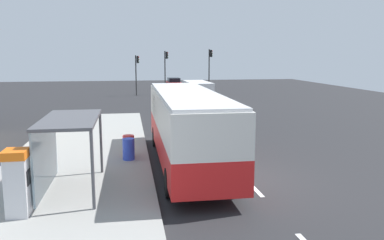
{
  "coord_description": "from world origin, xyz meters",
  "views": [
    {
      "loc": [
        -4.15,
        -14.25,
        4.76
      ],
      "look_at": [
        -1.0,
        5.14,
        1.5
      ],
      "focal_mm": 36.87,
      "sensor_mm": 36.0,
      "label": 1
    }
  ],
  "objects_px": {
    "sedan_far": "(188,91)",
    "traffic_light_near_side": "(210,65)",
    "white_van": "(198,92)",
    "ticket_machine": "(18,182)",
    "bus": "(187,124)",
    "bus_shelter": "(61,135)",
    "traffic_light_far_side": "(137,69)",
    "recycling_bin_red": "(129,146)",
    "traffic_light_median": "(166,66)",
    "recycling_bin_blue": "(129,149)",
    "sedan_near": "(174,83)"
  },
  "relations": [
    {
      "from": "sedan_far",
      "to": "traffic_light_near_side",
      "type": "distance_m",
      "value": 5.41
    },
    {
      "from": "white_van",
      "to": "ticket_machine",
      "type": "relative_size",
      "value": 2.7
    },
    {
      "from": "sedan_far",
      "to": "traffic_light_near_side",
      "type": "bearing_deg",
      "value": 46.58
    },
    {
      "from": "bus",
      "to": "bus_shelter",
      "type": "bearing_deg",
      "value": -147.94
    },
    {
      "from": "ticket_machine",
      "to": "traffic_light_near_side",
      "type": "relative_size",
      "value": 0.36
    },
    {
      "from": "white_van",
      "to": "bus_shelter",
      "type": "relative_size",
      "value": 1.31
    },
    {
      "from": "ticket_machine",
      "to": "traffic_light_far_side",
      "type": "relative_size",
      "value": 0.41
    },
    {
      "from": "ticket_machine",
      "to": "recycling_bin_red",
      "type": "height_order",
      "value": "ticket_machine"
    },
    {
      "from": "traffic_light_median",
      "to": "recycling_bin_blue",
      "type": "bearing_deg",
      "value": -98.54
    },
    {
      "from": "sedan_far",
      "to": "recycling_bin_red",
      "type": "height_order",
      "value": "sedan_far"
    },
    {
      "from": "sedan_near",
      "to": "recycling_bin_red",
      "type": "relative_size",
      "value": 4.66
    },
    {
      "from": "recycling_bin_red",
      "to": "traffic_light_near_side",
      "type": "bearing_deg",
      "value": 71.11
    },
    {
      "from": "sedan_near",
      "to": "traffic_light_far_side",
      "type": "height_order",
      "value": "traffic_light_far_side"
    },
    {
      "from": "traffic_light_near_side",
      "to": "traffic_light_median",
      "type": "height_order",
      "value": "traffic_light_near_side"
    },
    {
      "from": "traffic_light_near_side",
      "to": "traffic_light_far_side",
      "type": "distance_m",
      "value": 8.64
    },
    {
      "from": "bus_shelter",
      "to": "white_van",
      "type": "bearing_deg",
      "value": 68.95
    },
    {
      "from": "bus",
      "to": "ticket_machine",
      "type": "xyz_separation_m",
      "value": [
        -5.62,
        -4.97,
        -0.67
      ]
    },
    {
      "from": "bus",
      "to": "traffic_light_far_side",
      "type": "bearing_deg",
      "value": 92.6
    },
    {
      "from": "recycling_bin_red",
      "to": "traffic_light_median",
      "type": "xyz_separation_m",
      "value": [
        4.6,
        29.93,
        2.79
      ]
    },
    {
      "from": "ticket_machine",
      "to": "white_van",
      "type": "bearing_deg",
      "value": 68.66
    },
    {
      "from": "traffic_light_near_side",
      "to": "traffic_light_far_side",
      "type": "bearing_deg",
      "value": 174.68
    },
    {
      "from": "white_van",
      "to": "traffic_light_near_side",
      "type": "height_order",
      "value": "traffic_light_near_side"
    },
    {
      "from": "recycling_bin_blue",
      "to": "traffic_light_near_side",
      "type": "height_order",
      "value": "traffic_light_near_side"
    },
    {
      "from": "white_van",
      "to": "recycling_bin_red",
      "type": "distance_m",
      "value": 19.13
    },
    {
      "from": "recycling_bin_red",
      "to": "traffic_light_near_side",
      "type": "height_order",
      "value": "traffic_light_near_side"
    },
    {
      "from": "sedan_far",
      "to": "ticket_machine",
      "type": "distance_m",
      "value": 32.8
    },
    {
      "from": "bus",
      "to": "traffic_light_near_side",
      "type": "height_order",
      "value": "traffic_light_near_side"
    },
    {
      "from": "white_van",
      "to": "sedan_far",
      "type": "bearing_deg",
      "value": 89.15
    },
    {
      "from": "traffic_light_far_side",
      "to": "traffic_light_median",
      "type": "relative_size",
      "value": 0.9
    },
    {
      "from": "recycling_bin_blue",
      "to": "traffic_light_median",
      "type": "distance_m",
      "value": 31.1
    },
    {
      "from": "traffic_light_near_side",
      "to": "bus_shelter",
      "type": "height_order",
      "value": "traffic_light_near_side"
    },
    {
      "from": "traffic_light_near_side",
      "to": "recycling_bin_red",
      "type": "bearing_deg",
      "value": -108.89
    },
    {
      "from": "bus",
      "to": "white_van",
      "type": "height_order",
      "value": "bus"
    },
    {
      "from": "bus",
      "to": "sedan_near",
      "type": "relative_size",
      "value": 2.49
    },
    {
      "from": "traffic_light_far_side",
      "to": "traffic_light_median",
      "type": "xyz_separation_m",
      "value": [
        3.49,
        0.8,
        0.3
      ]
    },
    {
      "from": "sedan_near",
      "to": "recycling_bin_blue",
      "type": "relative_size",
      "value": 4.66
    },
    {
      "from": "recycling_bin_blue",
      "to": "traffic_light_near_side",
      "type": "xyz_separation_m",
      "value": [
        9.69,
        29.03,
        2.92
      ]
    },
    {
      "from": "sedan_near",
      "to": "traffic_light_far_side",
      "type": "bearing_deg",
      "value": -121.27
    },
    {
      "from": "sedan_near",
      "to": "recycling_bin_blue",
      "type": "distance_m",
      "value": 39.26
    },
    {
      "from": "recycling_bin_blue",
      "to": "sedan_far",
      "type": "bearing_deg",
      "value": 75.78
    },
    {
      "from": "sedan_far",
      "to": "bus_shelter",
      "type": "distance_m",
      "value": 30.62
    },
    {
      "from": "recycling_bin_red",
      "to": "bus_shelter",
      "type": "relative_size",
      "value": 0.24
    },
    {
      "from": "sedan_near",
      "to": "traffic_light_far_side",
      "type": "xyz_separation_m",
      "value": [
        -5.4,
        -8.89,
        2.35
      ]
    },
    {
      "from": "white_van",
      "to": "recycling_bin_blue",
      "type": "height_order",
      "value": "white_van"
    },
    {
      "from": "bus",
      "to": "sedan_far",
      "type": "distance_m",
      "value": 26.71
    },
    {
      "from": "bus",
      "to": "bus_shelter",
      "type": "height_order",
      "value": "bus"
    },
    {
      "from": "ticket_machine",
      "to": "recycling_bin_blue",
      "type": "distance_m",
      "value": 6.52
    },
    {
      "from": "bus",
      "to": "bus_shelter",
      "type": "xyz_separation_m",
      "value": [
        -4.7,
        -2.94,
        0.25
      ]
    },
    {
      "from": "bus_shelter",
      "to": "traffic_light_near_side",
      "type": "bearing_deg",
      "value": 69.99
    },
    {
      "from": "ticket_machine",
      "to": "traffic_light_median",
      "type": "relative_size",
      "value": 0.37
    }
  ]
}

